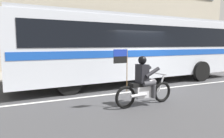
# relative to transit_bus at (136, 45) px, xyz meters

# --- Properties ---
(ground_plane) EXTENTS (60.00, 60.00, 0.00)m
(ground_plane) POSITION_rel_transit_bus_xyz_m (-0.51, -1.19, -1.88)
(ground_plane) COLOR #3D3D3F
(sidewalk_curb) EXTENTS (28.00, 3.80, 0.15)m
(sidewalk_curb) POSITION_rel_transit_bus_xyz_m (-0.51, 3.91, -1.81)
(sidewalk_curb) COLOR gray
(sidewalk_curb) RESTS_ON ground_plane
(lane_center_stripe) EXTENTS (26.60, 0.14, 0.01)m
(lane_center_stripe) POSITION_rel_transit_bus_xyz_m (-0.51, -1.79, -1.88)
(lane_center_stripe) COLOR silver
(lane_center_stripe) RESTS_ON ground_plane
(office_building_facade) EXTENTS (28.00, 0.89, 9.90)m
(office_building_facade) POSITION_rel_transit_bus_xyz_m (-0.51, 6.19, 3.07)
(office_building_facade) COLOR #B2A893
(office_building_facade) RESTS_ON ground_plane
(transit_bus) EXTENTS (11.97, 3.09, 3.22)m
(transit_bus) POSITION_rel_transit_bus_xyz_m (0.00, 0.00, 0.00)
(transit_bus) COLOR silver
(transit_bus) RESTS_ON ground_plane
(motorcycle_with_rider) EXTENTS (2.19, 0.64, 1.78)m
(motorcycle_with_rider) POSITION_rel_transit_bus_xyz_m (-1.83, -3.52, -1.22)
(motorcycle_with_rider) COLOR black
(motorcycle_with_rider) RESTS_ON ground_plane
(fire_hydrant) EXTENTS (0.22, 0.30, 0.75)m
(fire_hydrant) POSITION_rel_transit_bus_xyz_m (2.09, 3.18, -1.37)
(fire_hydrant) COLOR red
(fire_hydrant) RESTS_ON sidewalk_curb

